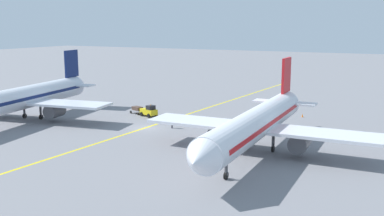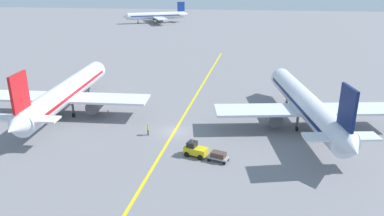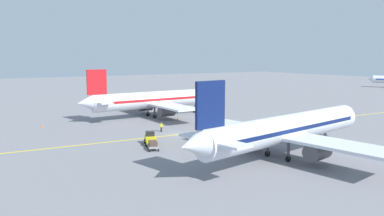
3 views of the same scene
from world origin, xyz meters
name	(u,v)px [view 2 (image 2 of 3)]	position (x,y,z in m)	size (l,w,h in m)	color
ground_plane	(174,132)	(0.00, 0.00, 0.00)	(400.00, 400.00, 0.00)	slate
apron_yellow_centreline	(174,132)	(0.00, 0.00, 0.00)	(0.40, 120.00, 0.01)	yellow
airplane_at_gate	(66,93)	(-19.40, 5.34, 3.71)	(28.16, 35.49, 10.60)	silver
airplane_adjacent_stand	(306,105)	(19.81, 4.47, 3.71)	(28.47, 35.46, 10.60)	silver
airplane_distant_taxiing	(157,16)	(-31.09, 128.16, 3.34)	(30.21, 24.88, 9.54)	silver
baggage_tug_white	(195,150)	(4.11, -7.51, 0.90)	(3.33, 2.52, 2.11)	gold
baggage_cart_trailing	(218,156)	(7.22, -8.59, 0.76)	(2.91, 2.17, 1.24)	gray
ground_crew_worker	(148,129)	(-3.67, -1.74, 0.91)	(0.33, 0.55, 1.68)	#23232D
traffic_cone_mid_apron	(108,111)	(-12.83, 6.72, 0.28)	(0.32, 0.32, 0.55)	orange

